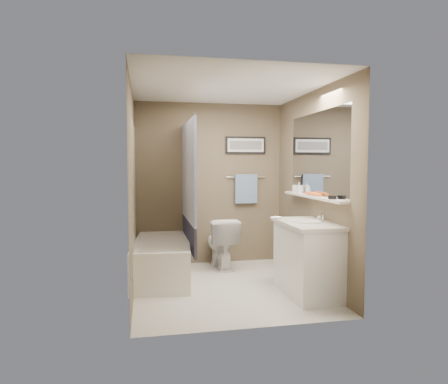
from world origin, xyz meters
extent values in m
plane|color=silver|center=(0.00, 0.00, 0.00)|extent=(2.50, 2.50, 0.00)
cube|color=white|center=(0.00, 0.00, 2.38)|extent=(2.20, 2.50, 0.04)
cube|color=brown|center=(0.00, 1.23, 1.20)|extent=(2.20, 0.04, 2.40)
cube|color=brown|center=(0.00, -1.23, 1.20)|extent=(2.20, 0.04, 2.40)
cube|color=brown|center=(-1.08, 0.00, 1.20)|extent=(0.04, 2.50, 2.40)
cube|color=brown|center=(1.08, 0.00, 1.20)|extent=(0.04, 2.50, 2.40)
cube|color=#BFB290|center=(-1.09, 0.50, 1.00)|extent=(0.02, 1.55, 2.00)
cylinder|color=silver|center=(-0.40, 0.50, 2.05)|extent=(0.02, 1.55, 0.02)
cube|color=silver|center=(-0.40, 0.50, 1.40)|extent=(0.03, 1.45, 1.28)
cube|color=#232541|center=(-0.40, 0.50, 0.58)|extent=(0.03, 1.45, 0.36)
cube|color=silver|center=(1.09, -0.15, 1.62)|extent=(0.02, 1.60, 1.00)
cube|color=silver|center=(1.04, -0.15, 1.10)|extent=(0.12, 1.60, 0.03)
cylinder|color=silver|center=(0.55, 1.22, 1.30)|extent=(0.60, 0.02, 0.02)
cube|color=#96B9DB|center=(0.55, 1.20, 1.12)|extent=(0.34, 0.05, 0.44)
cube|color=black|center=(0.55, 1.23, 1.78)|extent=(0.62, 0.02, 0.26)
cube|color=white|center=(0.55, 1.22, 1.78)|extent=(0.56, 0.00, 0.20)
cube|color=#595959|center=(0.55, 1.22, 1.78)|extent=(0.50, 0.00, 0.13)
cube|color=silver|center=(0.55, -1.24, 1.00)|extent=(0.80, 0.02, 2.00)
cylinder|color=silver|center=(0.22, -1.19, 1.00)|extent=(0.10, 0.02, 0.02)
cube|color=white|center=(-0.75, 0.51, 0.25)|extent=(0.82, 1.55, 0.50)
cube|color=beige|center=(-0.75, 0.51, 0.50)|extent=(0.56, 1.36, 0.02)
imported|color=white|center=(0.11, 0.91, 0.37)|extent=(0.44, 0.73, 0.73)
cube|color=white|center=(0.85, -0.47, 0.40)|extent=(0.52, 0.91, 0.80)
cube|color=beige|center=(0.84, -0.47, 0.82)|extent=(0.54, 0.96, 0.04)
cylinder|color=silver|center=(0.83, -0.47, 0.85)|extent=(0.34, 0.34, 0.01)
cylinder|color=silver|center=(1.03, -0.47, 0.89)|extent=(0.02, 0.02, 0.10)
sphere|color=silver|center=(1.03, -0.37, 0.87)|extent=(0.05, 0.05, 0.05)
cylinder|color=black|center=(1.04, -0.67, 1.14)|extent=(0.09, 0.09, 0.04)
cylinder|color=orange|center=(1.04, -0.25, 1.14)|extent=(0.06, 0.22, 0.04)
cylinder|color=#EA4D21|center=(1.04, -0.11, 1.14)|extent=(0.05, 0.22, 0.04)
cube|color=#CD7D9E|center=(1.04, 0.05, 1.12)|extent=(0.04, 0.16, 0.01)
cylinder|color=silver|center=(1.04, 0.41, 1.17)|extent=(0.08, 0.08, 0.10)
imported|color=#999999|center=(1.04, 0.28, 1.18)|extent=(0.06, 0.07, 0.14)
camera|label=1|loc=(-0.96, -4.67, 1.49)|focal=32.00mm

